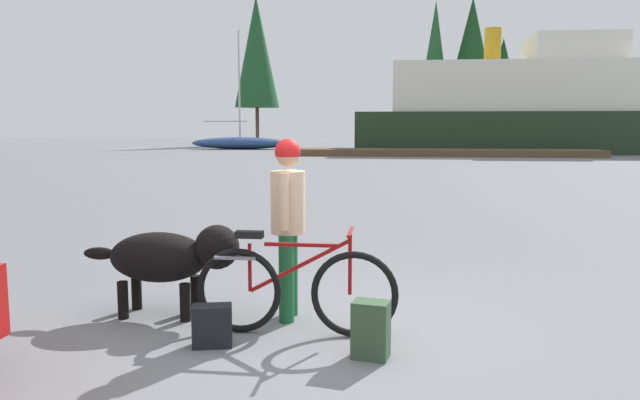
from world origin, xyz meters
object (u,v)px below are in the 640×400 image
object	(u,v)px
dog	(170,257)
sailboat_moored	(240,142)
handbag_pannier	(212,326)
ferry_boat	(535,109)
bicycle	(295,289)
person_cyclist	(288,212)
backpack	(371,330)

from	to	relation	value
dog	sailboat_moored	bearing A→B (deg)	103.52
handbag_pannier	ferry_boat	distance (m)	40.13
bicycle	person_cyclist	size ratio (longest dim) A/B	1.04
backpack	sailboat_moored	size ratio (longest dim) A/B	0.05
bicycle	ferry_boat	world-z (taller)	ferry_boat
bicycle	handbag_pannier	distance (m)	0.76
bicycle	backpack	bearing A→B (deg)	-34.01
backpack	handbag_pannier	size ratio (longest dim) A/B	1.31
dog	ferry_boat	distance (m)	39.55
person_cyclist	handbag_pannier	size ratio (longest dim) A/B	4.89
dog	sailboat_moored	size ratio (longest dim) A/B	0.18
person_cyclist	ferry_boat	distance (m)	39.17
dog	sailboat_moored	world-z (taller)	sailboat_moored
dog	sailboat_moored	distance (m)	41.19
handbag_pannier	ferry_boat	size ratio (longest dim) A/B	0.01
backpack	bicycle	bearing A→B (deg)	145.99
bicycle	ferry_boat	xyz separation A→B (m)	(10.05, 38.22, 2.45)
sailboat_moored	backpack	bearing A→B (deg)	-74.20
backpack	ferry_boat	xyz separation A→B (m)	(9.38, 38.68, 2.63)
bicycle	sailboat_moored	world-z (taller)	sailboat_moored
bicycle	handbag_pannier	size ratio (longest dim) A/B	5.09
handbag_pannier	ferry_boat	world-z (taller)	ferry_boat
bicycle	sailboat_moored	distance (m)	41.89
dog	person_cyclist	bearing A→B (deg)	2.57
sailboat_moored	handbag_pannier	bearing A→B (deg)	-75.88
dog	backpack	bearing A→B (deg)	-23.78
handbag_pannier	sailboat_moored	size ratio (longest dim) A/B	0.04
backpack	sailboat_moored	bearing A→B (deg)	105.80
bicycle	ferry_boat	bearing A→B (deg)	75.26
sailboat_moored	ferry_boat	bearing A→B (deg)	-6.06
bicycle	person_cyclist	distance (m)	0.77
sailboat_moored	person_cyclist	bearing A→B (deg)	-74.94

